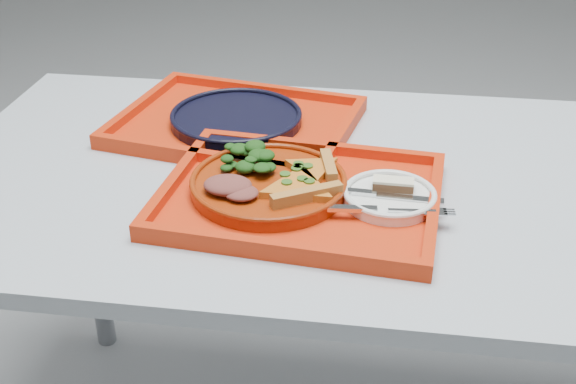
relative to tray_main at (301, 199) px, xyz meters
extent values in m
cube|color=#AEB8C3|center=(0.13, 0.10, -0.02)|extent=(1.60, 0.80, 0.03)
cylinder|color=gray|center=(-0.59, 0.42, -0.40)|extent=(0.05, 0.05, 0.72)
cube|color=red|center=(0.00, 0.00, 0.00)|extent=(0.48, 0.39, 0.01)
cube|color=red|center=(-0.16, 0.27, 0.00)|extent=(0.51, 0.43, 0.01)
cylinder|color=maroon|center=(-0.05, 0.01, 0.02)|extent=(0.26, 0.26, 0.02)
cylinder|color=white|center=(0.14, 0.00, 0.01)|extent=(0.15, 0.15, 0.01)
cylinder|color=black|center=(-0.16, 0.27, 0.01)|extent=(0.26, 0.26, 0.02)
ellipsoid|color=black|center=(-0.10, 0.05, 0.04)|extent=(0.08, 0.07, 0.04)
ellipsoid|color=brown|center=(-0.11, -0.03, 0.04)|extent=(0.08, 0.06, 0.02)
cube|color=#512C1B|center=(0.15, 0.02, 0.03)|extent=(0.07, 0.03, 0.01)
cube|color=beige|center=(0.15, 0.02, 0.04)|extent=(0.07, 0.03, 0.00)
cube|color=silver|center=(0.14, -0.01, 0.02)|extent=(0.19, 0.03, 0.01)
cube|color=silver|center=(0.14, -0.05, 0.02)|extent=(0.19, 0.04, 0.01)
camera|label=1|loc=(0.12, -1.02, 0.61)|focal=45.00mm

